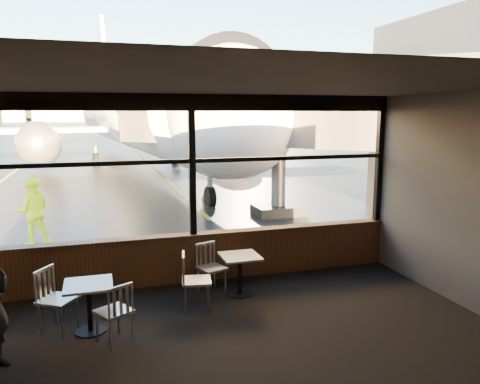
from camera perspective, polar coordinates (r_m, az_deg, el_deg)
name	(u,v)px	position (r m, az deg, el deg)	size (l,w,h in m)	color
ground_plane	(102,125)	(128.46, -16.51, 7.80)	(520.00, 520.00, 0.00)	black
carpet_floor	(240,358)	(6.48, 0.02, -19.55)	(8.00, 6.00, 0.01)	black
ceiling	(240,84)	(5.67, 0.03, 13.00)	(8.00, 6.00, 0.04)	#38332D
wall_back	(378,337)	(3.25, 16.51, -16.62)	(8.00, 0.04, 3.50)	#524942
window_sill	(194,258)	(8.99, -5.67, -8.03)	(8.00, 0.28, 0.90)	#4C2C17
window_header	(191,103)	(8.57, -6.00, 10.79)	(8.00, 0.18, 0.30)	black
mullion_centre	(192,166)	(8.62, -5.86, 3.13)	(0.12, 0.12, 2.60)	black
mullion_right	(379,160)	(10.15, 16.61, 3.75)	(0.12, 0.12, 2.60)	black
window_transom	(192,161)	(8.61, -5.87, 3.79)	(8.00, 0.10, 0.08)	black
airliner	(137,67)	(28.30, -12.42, 14.69)	(31.53, 37.84, 11.56)	white
jet_bridge	(270,137)	(14.89, 3.66, 6.67)	(9.04, 11.04, 4.82)	#2F2F32
cafe_table_near	(240,275)	(8.32, 0.02, -10.09)	(0.65, 0.65, 0.72)	#9F9993
cafe_table_mid	(90,308)	(7.32, -17.86, -13.30)	(0.68, 0.68, 0.74)	gray
chair_near_w	(197,282)	(7.71, -5.30, -10.81)	(0.52, 0.52, 0.96)	#AFAA9E
chair_near_n	(212,269)	(8.38, -3.46, -9.33)	(0.49, 0.49, 0.90)	#BCB6AA
chair_mid_s	(114,312)	(6.90, -15.14, -13.95)	(0.49, 0.49, 0.89)	#B2ADA1
chair_mid_w	(58,300)	(7.44, -21.31, -12.22)	(0.53, 0.53, 0.96)	beige
ground_crew	(33,211)	(12.32, -23.96, -2.18)	(0.80, 0.63, 1.65)	#BFF219
cone_nose	(207,192)	(17.38, -4.07, 0.04)	(0.41, 0.41, 0.57)	#F35107
hangar_mid	(99,108)	(193.42, -16.86, 9.74)	(38.00, 15.00, 10.00)	silver
hangar_right	(250,106)	(196.36, 1.22, 10.42)	(50.00, 20.00, 12.00)	silver
fuel_tank_a	(14,114)	(192.50, -25.88, 8.60)	(8.00, 8.00, 6.00)	silver
fuel_tank_b	(43,114)	(191.29, -22.89, 8.81)	(8.00, 8.00, 6.00)	silver
fuel_tank_c	(71,114)	(190.59, -19.86, 8.99)	(8.00, 8.00, 6.00)	silver
treeline	(98,107)	(218.43, -16.92, 9.93)	(360.00, 3.00, 12.00)	black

